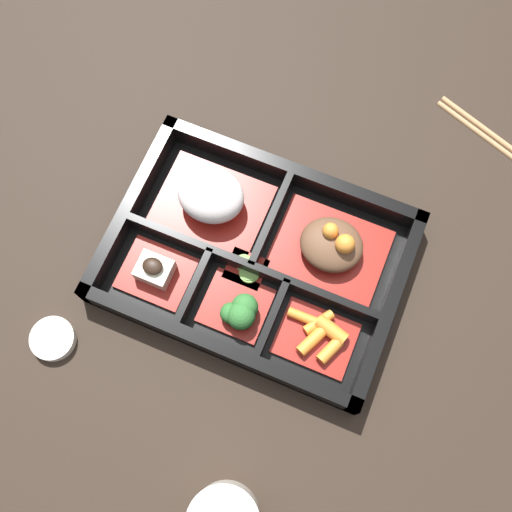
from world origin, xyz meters
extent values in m
plane|color=black|center=(0.00, 0.00, 0.00)|extent=(3.00, 3.00, 0.00)
cube|color=black|center=(0.00, 0.00, 0.01)|extent=(0.33, 0.24, 0.01)
cube|color=black|center=(0.00, -0.11, 0.02)|extent=(0.33, 0.01, 0.04)
cube|color=black|center=(0.00, 0.11, 0.02)|extent=(0.33, 0.01, 0.04)
cube|color=black|center=(-0.16, 0.00, 0.02)|extent=(0.01, 0.24, 0.04)
cube|color=black|center=(0.16, 0.00, 0.02)|extent=(0.01, 0.24, 0.04)
cube|color=black|center=(0.00, -0.02, 0.02)|extent=(0.30, 0.01, 0.04)
cube|color=black|center=(-0.05, -0.06, 0.02)|extent=(0.01, 0.09, 0.04)
cube|color=black|center=(0.04, -0.06, 0.02)|extent=(0.01, 0.09, 0.04)
cube|color=black|center=(0.00, 0.04, 0.02)|extent=(0.01, 0.12, 0.04)
cube|color=maroon|center=(-0.07, 0.04, 0.01)|extent=(0.13, 0.10, 0.01)
ellipsoid|color=silver|center=(-0.07, 0.04, 0.04)|extent=(0.08, 0.07, 0.05)
cube|color=maroon|center=(0.07, 0.04, 0.01)|extent=(0.13, 0.10, 0.01)
ellipsoid|color=brown|center=(0.07, 0.04, 0.03)|extent=(0.07, 0.06, 0.03)
sphere|color=orange|center=(0.07, 0.05, 0.05)|extent=(0.02, 0.02, 0.02)
sphere|color=orange|center=(0.09, 0.04, 0.05)|extent=(0.02, 0.02, 0.02)
cube|color=maroon|center=(-0.10, -0.06, 0.01)|extent=(0.08, 0.07, 0.01)
cube|color=beige|center=(-0.10, -0.06, 0.03)|extent=(0.04, 0.03, 0.02)
ellipsoid|color=black|center=(-0.10, -0.06, 0.04)|extent=(0.02, 0.02, 0.01)
cube|color=maroon|center=(0.00, -0.06, 0.01)|extent=(0.07, 0.07, 0.01)
sphere|color=#2D6B2D|center=(0.01, -0.07, 0.03)|extent=(0.03, 0.03, 0.03)
sphere|color=#2D6B2D|center=(0.01, -0.06, 0.03)|extent=(0.03, 0.03, 0.03)
sphere|color=#2D6B2D|center=(0.00, -0.07, 0.03)|extent=(0.02, 0.02, 0.02)
cube|color=maroon|center=(0.09, -0.06, 0.01)|extent=(0.08, 0.07, 0.01)
cylinder|color=orange|center=(0.09, -0.04, 0.02)|extent=(0.03, 0.04, 0.01)
cylinder|color=orange|center=(0.09, -0.06, 0.02)|extent=(0.03, 0.04, 0.01)
cylinder|color=orange|center=(0.11, -0.07, 0.02)|extent=(0.02, 0.03, 0.01)
cylinder|color=orange|center=(0.11, -0.05, 0.02)|extent=(0.04, 0.03, 0.02)
cylinder|color=orange|center=(0.07, -0.04, 0.02)|extent=(0.04, 0.01, 0.01)
cube|color=maroon|center=(-0.01, -0.02, 0.01)|extent=(0.04, 0.04, 0.01)
cylinder|color=#75A84C|center=(0.00, -0.02, 0.02)|extent=(0.02, 0.02, 0.01)
cylinder|color=#75A84C|center=(-0.01, -0.01, 0.02)|extent=(0.02, 0.02, 0.00)
cylinder|color=#75A84C|center=(0.00, -0.02, 0.02)|extent=(0.02, 0.02, 0.00)
cylinder|color=#A87F51|center=(0.23, 0.25, 0.00)|extent=(0.20, 0.08, 0.01)
cylinder|color=#A87F51|center=(0.23, 0.26, 0.00)|extent=(0.20, 0.08, 0.01)
cylinder|color=beige|center=(-0.17, -0.17, 0.01)|extent=(0.05, 0.05, 0.01)
cylinder|color=black|center=(-0.17, -0.17, 0.01)|extent=(0.03, 0.03, 0.00)
camera|label=1|loc=(0.08, -0.19, 0.66)|focal=42.00mm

